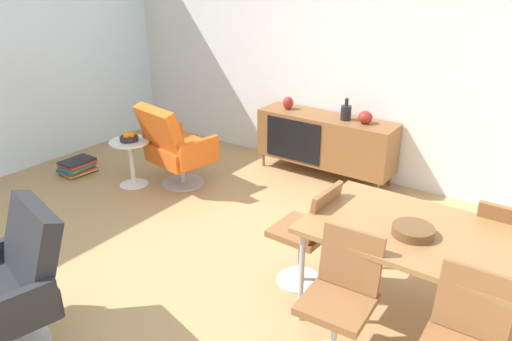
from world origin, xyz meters
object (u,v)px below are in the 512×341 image
at_px(vase_ceramic_small, 365,117).
at_px(magazine_stack, 77,166).
at_px(vase_sculptural_dark, 288,103).
at_px(armchair_black_shell, 9,283).
at_px(dining_chair_front_left, 341,296).
at_px(dining_chair_back_right, 503,249).
at_px(dining_table, 434,241).
at_px(lounge_chair_red, 175,146).
at_px(vase_cobalt, 346,112).
at_px(side_table_round, 131,158).
at_px(dining_chair_near_window, 308,231).
at_px(wooden_bowl_on_table, 413,231).
at_px(sideboard, 325,140).
at_px(fruit_bowl, 129,137).

bearing_deg(vase_ceramic_small, magazine_stack, -150.58).
bearing_deg(vase_sculptural_dark, armchair_black_shell, -87.40).
xyz_separation_m(dining_chair_front_left, dining_chair_back_right, (0.70, 1.12, 0.00)).
height_order(vase_sculptural_dark, dining_table, vase_sculptural_dark).
bearing_deg(lounge_chair_red, dining_table, -14.36).
xyz_separation_m(vase_cobalt, vase_ceramic_small, (0.23, 0.00, -0.02)).
distance_m(vase_ceramic_small, side_table_round, 2.59).
height_order(dining_chair_near_window, side_table_round, dining_chair_near_window).
bearing_deg(side_table_round, vase_ceramic_small, 34.85).
bearing_deg(dining_chair_near_window, vase_cobalt, 108.31).
relative_size(dining_chair_back_right, lounge_chair_red, 0.90).
height_order(wooden_bowl_on_table, dining_chair_near_window, dining_chair_near_window).
distance_m(sideboard, dining_chair_back_right, 2.53).
relative_size(vase_cobalt, dining_table, 0.15).
height_order(vase_sculptural_dark, armchair_black_shell, armchair_black_shell).
relative_size(vase_cobalt, armchair_black_shell, 0.25).
bearing_deg(dining_table, magazine_stack, 175.52).
bearing_deg(magazine_stack, dining_chair_near_window, -5.71).
xyz_separation_m(wooden_bowl_on_table, dining_chair_back_right, (0.46, 0.64, -0.30)).
relative_size(vase_sculptural_dark, dining_chair_back_right, 0.17).
height_order(vase_ceramic_small, dining_table, vase_ceramic_small).
xyz_separation_m(sideboard, vase_ceramic_small, (0.46, 0.00, 0.35)).
xyz_separation_m(dining_table, magazine_stack, (-4.19, 0.33, -0.61)).
xyz_separation_m(sideboard, armchair_black_shell, (-0.35, -3.58, 0.03)).
bearing_deg(magazine_stack, sideboard, 33.79).
bearing_deg(wooden_bowl_on_table, dining_chair_front_left, -116.49).
xyz_separation_m(vase_cobalt, dining_chair_front_left, (1.18, -2.51, -0.34)).
bearing_deg(dining_chair_near_window, vase_ceramic_small, 102.12).
relative_size(dining_table, side_table_round, 3.08).
height_order(vase_sculptural_dark, magazine_stack, vase_sculptural_dark).
bearing_deg(dining_table, vase_sculptural_dark, 139.37).
bearing_deg(magazine_stack, dining_chair_front_left, -13.02).
height_order(sideboard, dining_chair_back_right, dining_chair_back_right).
relative_size(vase_ceramic_small, wooden_bowl_on_table, 0.59).
bearing_deg(side_table_round, armchair_black_shell, -58.75).
height_order(lounge_chair_red, magazine_stack, lounge_chair_red).
relative_size(sideboard, lounge_chair_red, 1.69).
height_order(dining_chair_near_window, lounge_chair_red, lounge_chair_red).
relative_size(sideboard, vase_cobalt, 6.65).
bearing_deg(wooden_bowl_on_table, vase_sculptural_dark, 136.77).
height_order(sideboard, lounge_chair_red, lounge_chair_red).
xyz_separation_m(vase_sculptural_dark, dining_chair_back_right, (2.63, -1.39, -0.32)).
distance_m(vase_sculptural_dark, fruit_bowl, 1.86).
bearing_deg(vase_sculptural_dark, dining_chair_front_left, -52.56).
bearing_deg(dining_chair_near_window, vase_sculptural_dark, 125.36).
bearing_deg(vase_ceramic_small, dining_table, -56.16).
height_order(wooden_bowl_on_table, lounge_chair_red, lounge_chair_red).
xyz_separation_m(dining_chair_near_window, magazine_stack, (-3.30, 0.33, -0.39)).
distance_m(vase_cobalt, dining_chair_back_right, 2.37).
relative_size(sideboard, dining_table, 1.00).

